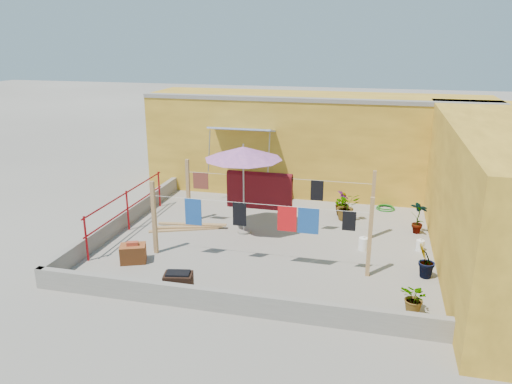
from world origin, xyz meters
TOP-DOWN VIEW (x-y plane):
  - ground at (0.00, 0.00)m, footprint 80.00×80.00m
  - wall_back at (0.50, 4.69)m, footprint 11.00×3.27m
  - wall_right at (5.20, 0.00)m, footprint 2.40×9.00m
  - parapet_front at (0.00, -3.58)m, footprint 8.30×0.16m
  - parapet_left at (-4.08, 0.00)m, footprint 0.16×7.30m
  - red_railing at (-3.85, -0.20)m, footprint 0.05×4.20m
  - clothesline_rig at (-0.37, 0.55)m, footprint 5.09×2.35m
  - patio_umbrella at (-0.78, 0.35)m, footprint 2.40×2.40m
  - outdoor_table at (-0.99, 3.20)m, footprint 1.71×1.20m
  - brick_stack at (-2.79, -2.01)m, footprint 0.69×0.60m
  - lumber_pile at (-2.32, 0.23)m, footprint 1.98×0.87m
  - brazier at (-1.18, -3.20)m, footprint 0.63×0.48m
  - white_basin at (0.40, -3.12)m, footprint 0.50×0.50m
  - water_jug_a at (2.35, -0.03)m, footprint 0.23×0.23m
  - water_jug_b at (3.70, 0.26)m, footprint 0.20×0.20m
  - green_hose at (2.89, 3.20)m, footprint 0.57×0.57m
  - plant_back_a at (1.77, 2.01)m, footprint 0.92×0.87m
  - plant_back_b at (1.65, 2.34)m, footprint 0.42×0.42m
  - plant_right_a at (3.70, 1.42)m, footprint 0.57×0.51m
  - plant_right_b at (3.70, -1.22)m, footprint 0.54×0.56m
  - plant_right_c at (3.42, -2.73)m, footprint 0.69×0.68m

SIDE VIEW (x-z plane):
  - ground at x=0.00m, z-range 0.00..0.00m
  - green_hose at x=2.89m, z-range 0.00..0.08m
  - white_basin at x=0.40m, z-range 0.00..0.09m
  - lumber_pile at x=-2.32m, z-range 0.00..0.12m
  - water_jug_b at x=3.70m, z-range -0.02..0.29m
  - water_jug_a at x=2.35m, z-range -0.02..0.34m
  - brick_stack at x=-2.79m, z-range -0.04..0.47m
  - parapet_front at x=0.00m, z-range 0.00..0.44m
  - parapet_left at x=-4.08m, z-range 0.00..0.44m
  - brazier at x=-1.18m, z-range -0.01..0.50m
  - plant_right_c at x=3.42m, z-range 0.00..0.58m
  - plant_back_b at x=1.65m, z-range 0.00..0.73m
  - plant_right_b at x=3.70m, z-range 0.00..0.80m
  - plant_back_a at x=1.77m, z-range 0.00..0.80m
  - plant_right_a at x=3.70m, z-range 0.00..0.90m
  - outdoor_table at x=-0.99m, z-range 0.29..1.02m
  - red_railing at x=-3.85m, z-range 0.17..1.27m
  - clothesline_rig at x=-0.37m, z-range 0.13..1.93m
  - wall_right at x=5.20m, z-range 0.00..3.20m
  - wall_back at x=0.50m, z-range 0.00..3.21m
  - patio_umbrella at x=-0.78m, z-range 0.96..3.37m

